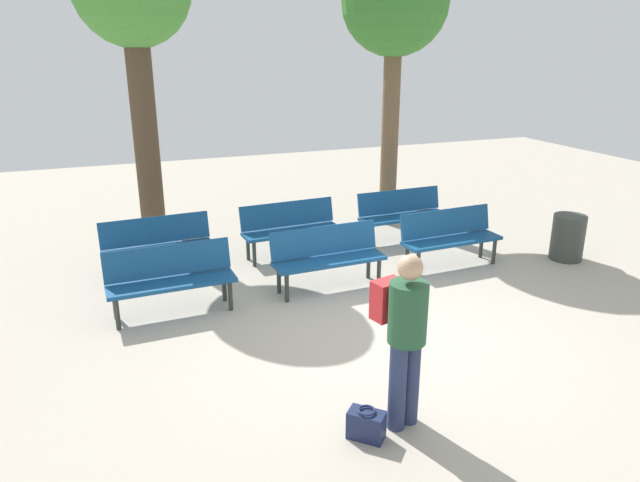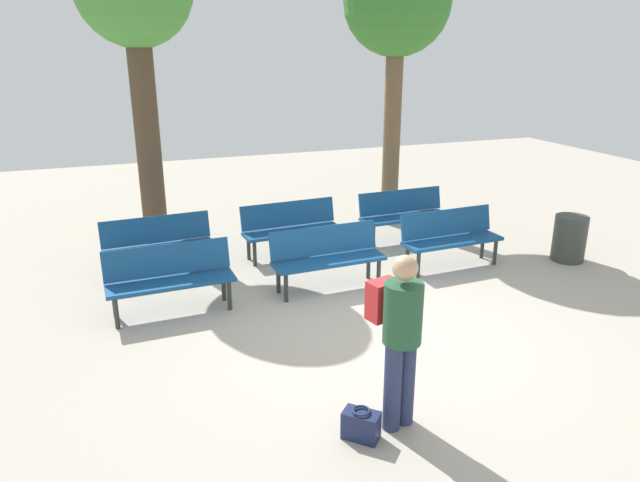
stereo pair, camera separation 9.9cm
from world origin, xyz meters
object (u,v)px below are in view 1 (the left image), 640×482
object	(u,v)px
bench_r1_c0	(158,243)
tree_1	(133,1)
bench_r0_c1	(328,254)
bench_r0_c0	(171,276)
bench_r1_c2	(402,212)
tree_0	(395,7)
handbag	(366,424)
bench_r0_c2	(450,235)
visitor_with_backpack	(404,331)
trash_bin	(568,237)
bench_r1_c1	(290,226)

from	to	relation	value
bench_r1_c0	tree_1	world-z (taller)	tree_1
bench_r0_c1	bench_r1_c0	xyz separation A→B (m)	(-2.17, 1.34, 0.00)
bench_r0_c0	bench_r1_c2	xyz separation A→B (m)	(4.19, 1.56, 0.00)
tree_0	tree_1	size ratio (longest dim) A/B	0.98
bench_r0_c1	handbag	distance (m)	3.39
bench_r0_c1	bench_r0_c2	size ratio (longest dim) A/B	1.00
visitor_with_backpack	handbag	size ratio (longest dim) A/B	4.65
bench_r1_c0	tree_0	distance (m)	5.74
tree_1	trash_bin	size ratio (longest dim) A/B	6.89
visitor_with_backpack	bench_r0_c1	bearing A→B (deg)	-114.08
bench_r1_c0	bench_r1_c1	bearing A→B (deg)	0.11
bench_r1_c2	handbag	distance (m)	5.63
visitor_with_backpack	trash_bin	xyz separation A→B (m)	(4.57, 2.84, -0.57)
bench_r1_c2	tree_0	xyz separation A→B (m)	(0.26, 1.05, 3.40)
bench_r0_c1	bench_r1_c1	distance (m)	1.46
bench_r0_c2	visitor_with_backpack	bearing A→B (deg)	-130.95
handbag	tree_1	bearing A→B (deg)	100.33
bench_r0_c1	tree_0	bearing A→B (deg)	46.50
handbag	trash_bin	distance (m)	5.76
bench_r0_c2	tree_0	bearing A→B (deg)	83.28
bench_r1_c0	tree_1	distance (m)	3.79
tree_0	tree_1	bearing A→B (deg)	175.00
bench_r0_c1	bench_r1_c0	world-z (taller)	same
tree_0	visitor_with_backpack	size ratio (longest dim) A/B	3.00
bench_r0_c1	trash_bin	world-z (taller)	bench_r0_c1
bench_r0_c2	tree_0	xyz separation A→B (m)	(0.19, 2.44, 3.40)
bench_r1_c0	tree_1	size ratio (longest dim) A/B	0.32
handbag	bench_r0_c1	bearing A→B (deg)	73.93
tree_0	visitor_with_backpack	distance (m)	7.05
bench_r0_c2	trash_bin	distance (m)	1.99
tree_1	handbag	bearing A→B (deg)	-79.67
bench_r1_c1	tree_0	xyz separation A→B (m)	(2.35, 1.12, 3.40)
tree_0	trash_bin	distance (m)	4.89
bench_r1_c1	visitor_with_backpack	bearing A→B (deg)	-99.16
bench_r1_c0	visitor_with_backpack	bearing A→B (deg)	-73.18
bench_r1_c0	bench_r1_c1	world-z (taller)	same
tree_1	bench_r0_c0	bearing A→B (deg)	-91.92
bench_r0_c2	bench_r1_c1	distance (m)	2.53
handbag	trash_bin	size ratio (longest dim) A/B	0.48
bench_r0_c1	bench_r1_c2	size ratio (longest dim) A/B	1.00
bench_r0_c1	bench_r0_c2	world-z (taller)	same
bench_r0_c0	visitor_with_backpack	xyz separation A→B (m)	(1.61, -3.13, 0.43)
bench_r0_c1	trash_bin	size ratio (longest dim) A/B	2.20
bench_r0_c1	bench_r1_c1	xyz separation A→B (m)	(-0.06, 1.46, 0.00)
bench_r1_c1	tree_1	bearing A→B (deg)	139.95
trash_bin	tree_1	bearing A→B (deg)	151.72
bench_r0_c0	visitor_with_backpack	distance (m)	3.54
bench_r1_c0	trash_bin	size ratio (longest dim) A/B	2.21
bench_r0_c2	bench_r1_c0	bearing A→B (deg)	162.00
bench_r0_c1	bench_r1_c0	distance (m)	2.55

